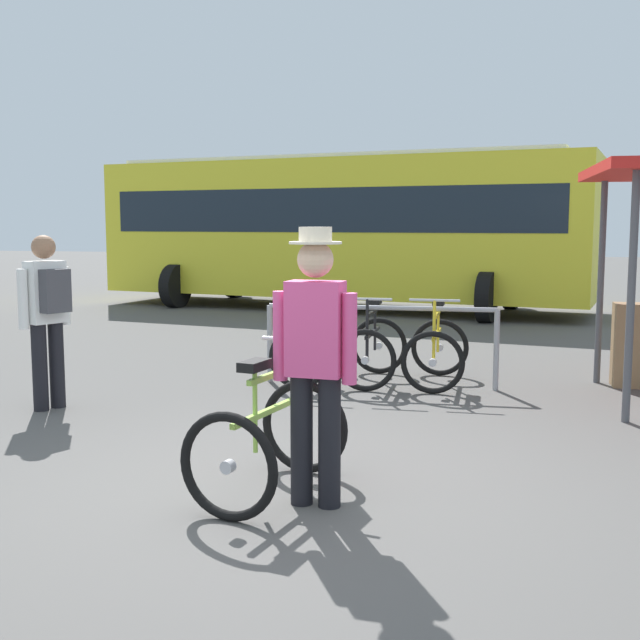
# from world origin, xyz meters

# --- Properties ---
(ground_plane) EXTENTS (80.00, 80.00, 0.00)m
(ground_plane) POSITION_xyz_m (0.00, 0.00, 0.00)
(ground_plane) COLOR #514F4C
(bike_rack_rail) EXTENTS (2.50, 0.23, 0.88)m
(bike_rack_rail) POSITION_xyz_m (0.01, 3.64, 0.64)
(bike_rack_rail) COLOR #99999E
(bike_rack_rail) RESTS_ON ground
(racked_bike_orange) EXTENTS (0.70, 1.11, 0.97)m
(racked_bike_orange) POSITION_xyz_m (-0.81, 3.76, 0.37)
(racked_bike_orange) COLOR black
(racked_bike_orange) RESTS_ON ground
(racked_bike_black) EXTENTS (0.71, 1.12, 0.97)m
(racked_bike_black) POSITION_xyz_m (-0.11, 3.81, 0.37)
(racked_bike_black) COLOR black
(racked_bike_black) RESTS_ON ground
(racked_bike_yellow) EXTENTS (0.71, 1.13, 0.97)m
(racked_bike_yellow) POSITION_xyz_m (0.59, 3.86, 0.37)
(racked_bike_yellow) COLOR black
(racked_bike_yellow) RESTS_ON ground
(featured_bicycle) EXTENTS (0.84, 1.23, 0.97)m
(featured_bicycle) POSITION_xyz_m (-0.01, 0.10, 0.45)
(featured_bicycle) COLOR black
(featured_bicycle) RESTS_ON ground
(person_with_featured_bike) EXTENTS (0.53, 0.32, 1.72)m
(person_with_featured_bike) POSITION_xyz_m (0.31, -0.09, 0.95)
(person_with_featured_bike) COLOR black
(person_with_featured_bike) RESTS_ON ground
(pedestrian_with_backpack) EXTENTS (0.42, 0.49, 1.64)m
(pedestrian_with_backpack) POSITION_xyz_m (-2.80, 1.76, 0.94)
(pedestrian_with_backpack) COLOR black
(pedestrian_with_backpack) RESTS_ON ground
(bus_distant) EXTENTS (10.26, 4.34, 3.08)m
(bus_distant) POSITION_xyz_m (-2.25, 11.31, 1.74)
(bus_distant) COLOR yellow
(bus_distant) RESTS_ON ground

